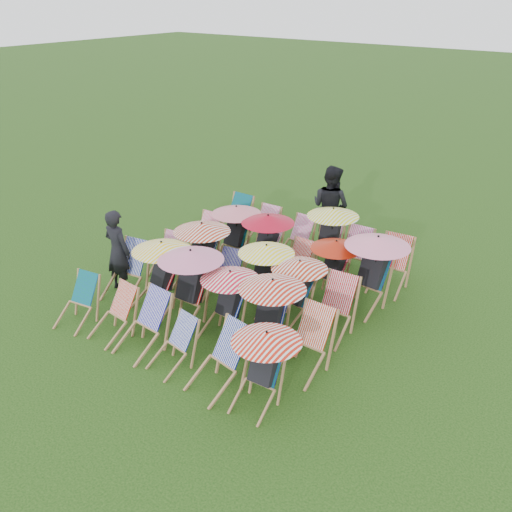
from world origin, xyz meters
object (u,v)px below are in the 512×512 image
Objects in this scene: deckchair_29 at (391,265)px; person_left at (118,251)px; deckchair_5 at (261,368)px; deckchair_0 at (77,302)px; person_rear at (330,207)px.

person_left reaches higher than deckchair_29.
person_left is at bearing 161.71° from deckchair_5.
person_left reaches higher than deckchair_0.
deckchair_5 is at bearing -94.66° from deckchair_29.
deckchair_5 is (3.97, 0.19, 0.20)m from deckchair_0.
deckchair_29 reaches higher than deckchair_0.
deckchair_5 is 5.87m from person_rear.
deckchair_0 is at bearing 105.48° from person_left.
deckchair_0 is 6.01m from person_rear.
deckchair_29 is at bearing 157.93° from person_rear.
person_rear is at bearing -117.05° from person_left.
person_rear is (-2.03, 1.06, 0.46)m from deckchair_29.
deckchair_0 is 1.42m from person_left.
deckchair_29 is 2.34m from person_rear.
deckchair_5 is 0.71× the size of person_left.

